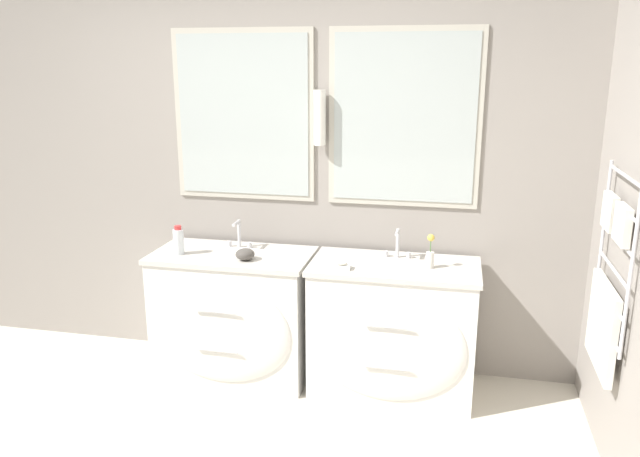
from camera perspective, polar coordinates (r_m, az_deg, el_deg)
wall_back at (r=4.13m, az=-4.42°, el=5.45°), size 5.64×0.15×2.60m
vanity_left at (r=4.10m, az=-8.00°, el=-7.79°), size 1.01×0.60×0.83m
vanity_right at (r=3.88m, az=6.62°, el=-9.08°), size 1.01×0.60×0.83m
faucet_left at (r=4.08m, az=-7.46°, el=-0.55°), size 0.17×0.12×0.18m
faucet_right at (r=3.86m, az=7.09°, el=-1.44°), size 0.17×0.12×0.18m
toiletry_bottle at (r=4.01m, az=-12.80°, el=-1.12°), size 0.07×0.07×0.18m
amenity_bowl at (r=3.84m, az=-6.86°, el=-2.36°), size 0.12×0.12×0.07m
flower_vase at (r=3.71m, az=10.04°, el=-2.31°), size 0.05×0.05×0.20m
soap_dish at (r=3.66m, az=1.97°, el=-3.44°), size 0.11×0.08×0.04m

